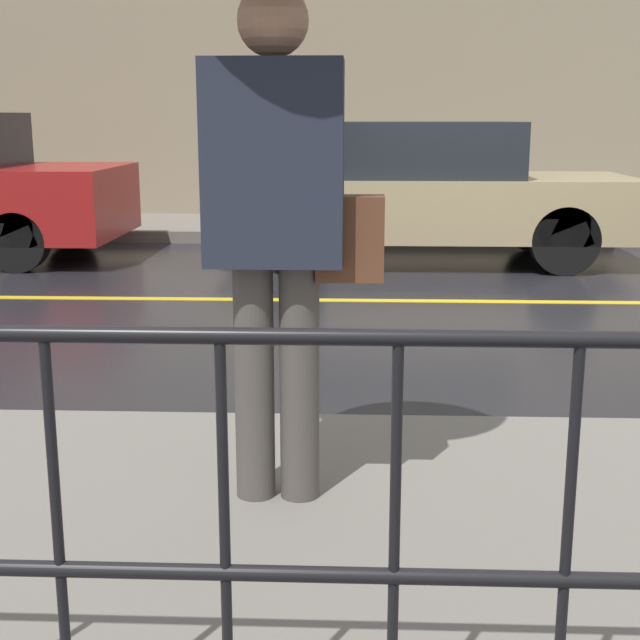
% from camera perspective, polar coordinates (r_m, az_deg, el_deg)
% --- Properties ---
extents(ground_plane, '(80.00, 80.00, 0.00)m').
position_cam_1_polar(ground_plane, '(7.73, 11.10, 1.15)').
color(ground_plane, black).
extents(sidewalk_far, '(28.00, 2.07, 0.15)m').
position_cam_1_polar(sidewalk_far, '(12.09, 8.01, 5.81)').
color(sidewalk_far, slate).
rests_on(sidewalk_far, ground_plane).
extents(lane_marking, '(25.20, 0.12, 0.01)m').
position_cam_1_polar(lane_marking, '(7.73, 11.11, 1.18)').
color(lane_marking, gold).
rests_on(lane_marking, ground_plane).
extents(pedestrian, '(0.95, 0.95, 2.23)m').
position_cam_1_polar(pedestrian, '(3.15, -2.90, 17.42)').
color(pedestrian, '#4C4742').
rests_on(pedestrian, sidewalk_near).
extents(car_tan, '(4.38, 1.72, 1.49)m').
position_cam_1_polar(car_tan, '(9.68, 6.31, 8.20)').
color(car_tan, tan).
rests_on(car_tan, ground_plane).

